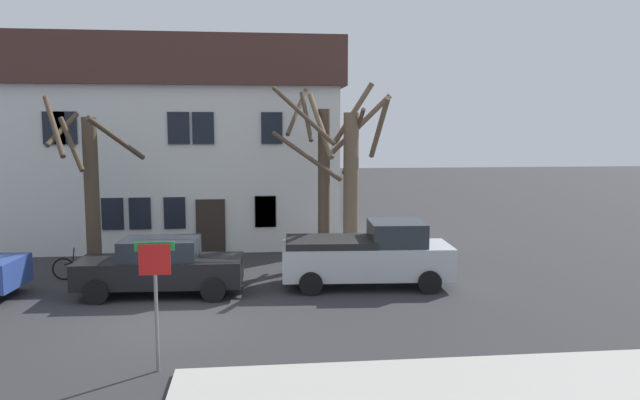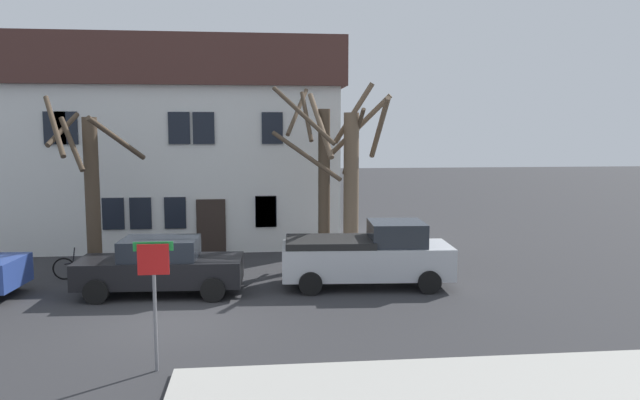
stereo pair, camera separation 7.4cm
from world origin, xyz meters
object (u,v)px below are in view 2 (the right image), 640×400
at_px(tree_bare_far, 351,177).
at_px(car_black_sedan, 161,266).
at_px(pickup_truck_silver, 368,255).
at_px(bicycle_leaning, 81,268).
at_px(building_main, 172,142).
at_px(street_sign_pole, 154,281).
at_px(tree_bare_mid, 322,175).
at_px(tree_bare_near, 90,184).

distance_m(tree_bare_far, car_black_sedan, 7.05).
relative_size(pickup_truck_silver, bicycle_leaning, 2.96).
bearing_deg(building_main, street_sign_pole, -84.00).
bearing_deg(tree_bare_mid, bicycle_leaning, -172.91).
distance_m(building_main, tree_bare_far, 9.34).
height_order(tree_bare_near, car_black_sedan, tree_bare_near).
distance_m(tree_bare_near, tree_bare_mid, 7.68).
height_order(tree_bare_far, pickup_truck_silver, tree_bare_far).
distance_m(car_black_sedan, bicycle_leaning, 3.53).
height_order(pickup_truck_silver, bicycle_leaning, pickup_truck_silver).
bearing_deg(tree_bare_mid, pickup_truck_silver, -68.18).
relative_size(tree_bare_mid, car_black_sedan, 1.31).
distance_m(car_black_sedan, pickup_truck_silver, 6.13).
bearing_deg(tree_bare_near, street_sign_pole, -68.50).
bearing_deg(tree_bare_near, car_black_sedan, -48.10).
bearing_deg(car_black_sedan, bicycle_leaning, 143.34).
relative_size(tree_bare_near, car_black_sedan, 1.24).
bearing_deg(pickup_truck_silver, street_sign_pole, -131.57).
relative_size(building_main, street_sign_pole, 5.50).
xyz_separation_m(building_main, car_black_sedan, (0.80, -9.17, -3.41)).
relative_size(car_black_sedan, bicycle_leaning, 2.70).
bearing_deg(tree_bare_far, street_sign_pole, -121.32).
height_order(tree_bare_far, street_sign_pole, tree_bare_far).
distance_m(tree_bare_far, street_sign_pole, 10.16).
relative_size(building_main, pickup_truck_silver, 2.74).
distance_m(tree_bare_mid, pickup_truck_silver, 3.72).
bearing_deg(tree_bare_mid, street_sign_pole, -115.79).
height_order(building_main, tree_bare_far, building_main).
xyz_separation_m(tree_bare_mid, street_sign_pole, (-4.25, -8.79, -1.38)).
bearing_deg(tree_bare_mid, car_black_sedan, -148.61).
xyz_separation_m(tree_bare_near, tree_bare_far, (8.66, -0.08, 0.17)).
bearing_deg(building_main, tree_bare_near, -106.64).
distance_m(tree_bare_near, pickup_truck_silver, 9.38).
bearing_deg(tree_bare_far, tree_bare_near, 179.45).
bearing_deg(street_sign_pole, car_black_sedan, 97.63).
relative_size(tree_bare_near, bicycle_leaning, 3.34).
height_order(car_black_sedan, street_sign_pole, street_sign_pole).
height_order(tree_bare_near, bicycle_leaning, tree_bare_near).
distance_m(building_main, tree_bare_mid, 8.50).
distance_m(tree_bare_near, bicycle_leaning, 2.73).
bearing_deg(tree_bare_mid, tree_bare_near, -179.25).
height_order(tree_bare_near, street_sign_pole, tree_bare_near).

